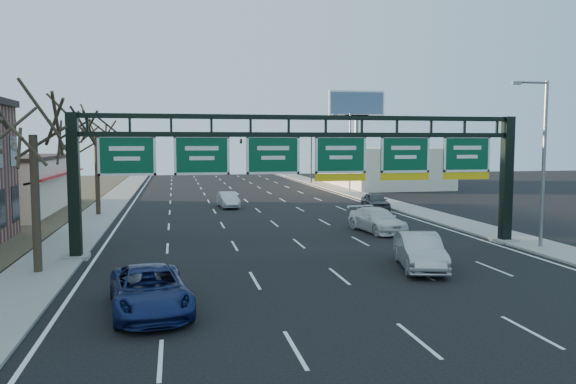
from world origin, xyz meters
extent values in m
plane|color=black|center=(0.00, 0.00, 0.00)|extent=(160.00, 160.00, 0.00)
cube|color=gray|center=(-12.80, 20.00, 0.06)|extent=(3.00, 120.00, 0.12)
cube|color=gray|center=(12.80, 20.00, 0.06)|extent=(3.00, 120.00, 0.12)
cube|color=white|center=(0.00, 20.00, 0.01)|extent=(21.60, 120.00, 0.01)
cube|color=black|center=(-11.70, 8.00, 3.60)|extent=(0.55, 0.55, 7.20)
cube|color=gray|center=(-11.70, 8.00, 0.10)|extent=(1.20, 1.20, 0.20)
cube|color=black|center=(11.70, 8.00, 3.60)|extent=(0.55, 0.55, 7.20)
cube|color=gray|center=(11.70, 8.00, 0.10)|extent=(1.20, 1.20, 0.20)
cube|color=black|center=(0.00, 8.00, 7.05)|extent=(23.40, 0.25, 0.25)
cube|color=black|center=(0.00, 8.00, 6.15)|extent=(23.40, 0.25, 0.25)
cube|color=#05492B|center=(-9.17, 8.00, 5.10)|extent=(2.80, 0.10, 2.00)
cube|color=#05492B|center=(-5.50, 8.00, 5.10)|extent=(2.80, 0.10, 2.00)
cube|color=#05492B|center=(-1.83, 8.00, 5.10)|extent=(2.80, 0.10, 2.00)
cube|color=#05492B|center=(1.83, 8.00, 5.10)|extent=(2.80, 0.10, 2.00)
cube|color=yellow|center=(1.83, 8.00, 3.88)|extent=(2.80, 0.10, 0.40)
cube|color=#05492B|center=(5.50, 8.00, 5.10)|extent=(2.80, 0.10, 2.00)
cube|color=yellow|center=(5.50, 8.00, 3.88)|extent=(2.80, 0.10, 0.40)
cube|color=#05492B|center=(9.17, 8.00, 5.10)|extent=(2.80, 0.10, 2.00)
cube|color=yellow|center=(9.17, 8.00, 3.88)|extent=(2.80, 0.10, 0.40)
cube|color=#AA1115|center=(-16.40, 29.00, 3.00)|extent=(1.20, 18.00, 0.40)
cube|color=beige|center=(20.00, 50.00, 2.50)|extent=(12.00, 20.00, 5.00)
cylinder|color=#32291B|center=(-12.80, 5.00, 3.16)|extent=(0.36, 0.36, 6.08)
cylinder|color=#32291B|center=(-12.80, 15.00, 3.54)|extent=(0.36, 0.36, 6.84)
cylinder|color=#32291B|center=(-12.80, 25.00, 3.35)|extent=(0.36, 0.36, 6.46)
cylinder|color=slate|center=(12.60, 6.00, 4.62)|extent=(0.20, 0.20, 9.00)
cylinder|color=slate|center=(11.70, 6.00, 9.02)|extent=(1.80, 0.12, 0.12)
cube|color=slate|center=(10.80, 6.00, 8.97)|extent=(0.50, 0.22, 0.15)
cylinder|color=slate|center=(12.60, 40.00, 4.62)|extent=(0.20, 0.20, 9.00)
cylinder|color=slate|center=(11.70, 40.00, 9.02)|extent=(1.80, 0.12, 0.12)
cube|color=slate|center=(10.80, 40.00, 8.97)|extent=(0.50, 0.22, 0.15)
cylinder|color=slate|center=(15.00, 45.00, 4.50)|extent=(0.50, 0.50, 9.00)
cube|color=slate|center=(15.00, 45.00, 9.00)|extent=(3.00, 0.30, 0.20)
cube|color=white|center=(15.00, 45.00, 10.50)|extent=(7.00, 0.30, 3.00)
cube|color=#46648D|center=(15.00, 44.80, 10.50)|extent=(6.60, 0.05, 2.60)
cylinder|color=black|center=(11.80, 55.00, 3.50)|extent=(0.18, 0.18, 7.00)
cylinder|color=black|center=(8.00, 55.00, 6.80)|extent=(7.60, 0.14, 0.14)
imported|color=black|center=(6.00, 55.00, 6.00)|extent=(0.20, 0.20, 1.00)
imported|color=black|center=(2.00, 55.00, 6.00)|extent=(0.54, 0.54, 1.62)
imported|color=#121E51|center=(-7.77, -1.60, 0.76)|extent=(3.19, 5.72, 1.51)
imported|color=#A09FA4|center=(3.99, 2.63, 0.81)|extent=(2.81, 5.18, 1.62)
imported|color=silver|center=(5.85, 13.09, 0.76)|extent=(2.89, 5.50, 1.52)
imported|color=#424448|center=(9.89, 24.32, 0.73)|extent=(2.06, 4.43, 1.47)
imported|color=silver|center=(-2.30, 28.47, 0.69)|extent=(1.83, 4.28, 1.37)
camera|label=1|loc=(-6.87, -20.82, 5.75)|focal=35.00mm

